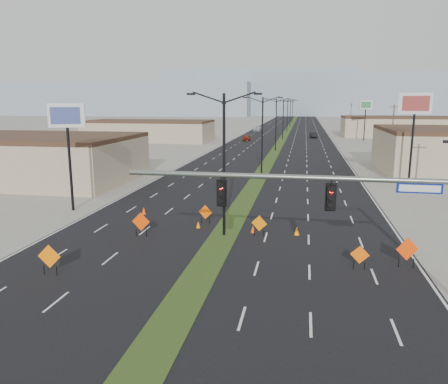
% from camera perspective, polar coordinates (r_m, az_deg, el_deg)
% --- Properties ---
extents(ground, '(600.00, 600.00, 0.00)m').
position_cam_1_polar(ground, '(20.74, -6.19, -15.43)').
color(ground, gray).
rests_on(ground, ground).
extents(road_surface, '(25.00, 400.00, 0.02)m').
position_cam_1_polar(road_surface, '(118.16, 7.75, 7.03)').
color(road_surface, black).
rests_on(road_surface, ground).
extents(median_strip, '(2.00, 400.00, 0.04)m').
position_cam_1_polar(median_strip, '(118.16, 7.75, 7.03)').
color(median_strip, '#294719').
rests_on(median_strip, ground).
extents(building_sw_far, '(30.00, 14.00, 4.50)m').
position_cam_1_polar(building_sw_far, '(109.50, -9.74, 7.79)').
color(building_sw_far, tan).
rests_on(building_sw_far, ground).
extents(building_se_far, '(44.00, 16.00, 5.00)m').
position_cam_1_polar(building_se_far, '(131.93, 24.87, 7.63)').
color(building_se_far, tan).
rests_on(building_se_far, ground).
extents(mesa_west, '(180.00, 50.00, 22.00)m').
position_cam_1_polar(mesa_west, '(323.00, -12.77, 11.72)').
color(mesa_west, '#899AA9').
rests_on(mesa_west, ground).
extents(mesa_center, '(220.00, 50.00, 28.00)m').
position_cam_1_polar(mesa_center, '(319.56, 16.95, 12.04)').
color(mesa_center, '#899AA9').
rests_on(mesa_center, ground).
extents(mesa_backdrop, '(140.00, 50.00, 32.00)m').
position_cam_1_polar(mesa_backdrop, '(339.57, 4.48, 12.79)').
color(mesa_backdrop, '#899AA9').
rests_on(mesa_backdrop, ground).
extents(signal_mast, '(16.30, 0.60, 8.00)m').
position_cam_1_polar(signal_mast, '(20.44, 18.91, -2.07)').
color(signal_mast, slate).
rests_on(signal_mast, ground).
extents(streetlight_0, '(5.15, 0.24, 10.02)m').
position_cam_1_polar(streetlight_0, '(30.41, 0.00, 4.12)').
color(streetlight_0, black).
rests_on(streetlight_0, ground).
extents(streetlight_1, '(5.15, 0.24, 10.02)m').
position_cam_1_polar(streetlight_1, '(58.05, 5.02, 7.70)').
color(streetlight_1, black).
rests_on(streetlight_1, ground).
extents(streetlight_2, '(5.15, 0.24, 10.02)m').
position_cam_1_polar(streetlight_2, '(85.92, 6.81, 8.96)').
color(streetlight_2, black).
rests_on(streetlight_2, ground).
extents(streetlight_3, '(5.15, 0.24, 10.02)m').
position_cam_1_polar(streetlight_3, '(113.85, 7.73, 9.59)').
color(streetlight_3, black).
rests_on(streetlight_3, ground).
extents(streetlight_4, '(5.15, 0.24, 10.02)m').
position_cam_1_polar(streetlight_4, '(141.81, 8.29, 9.98)').
color(streetlight_4, black).
rests_on(streetlight_4, ground).
extents(streetlight_5, '(5.15, 0.24, 10.02)m').
position_cam_1_polar(streetlight_5, '(169.79, 8.66, 10.23)').
color(streetlight_5, black).
rests_on(streetlight_5, ground).
extents(streetlight_6, '(5.15, 0.24, 10.02)m').
position_cam_1_polar(streetlight_6, '(197.77, 8.93, 10.42)').
color(streetlight_6, black).
rests_on(streetlight_6, ground).
extents(utility_pole_1, '(1.60, 0.20, 9.00)m').
position_cam_1_polar(utility_pole_1, '(79.15, 21.14, 7.49)').
color(utility_pole_1, '#4C3823').
rests_on(utility_pole_1, ground).
extents(utility_pole_2, '(1.60, 0.20, 9.00)m').
position_cam_1_polar(utility_pole_2, '(113.69, 17.93, 8.76)').
color(utility_pole_2, '#4C3823').
rests_on(utility_pole_2, ground).
extents(utility_pole_3, '(1.60, 0.20, 9.00)m').
position_cam_1_polar(utility_pole_3, '(148.45, 16.21, 9.42)').
color(utility_pole_3, '#4C3823').
rests_on(utility_pole_3, ground).
extents(car_left, '(1.65, 4.07, 1.39)m').
position_cam_1_polar(car_left, '(108.38, 2.95, 7.08)').
color(car_left, maroon).
rests_on(car_left, ground).
extents(car_mid, '(2.11, 4.64, 1.47)m').
position_cam_1_polar(car_mid, '(119.43, 11.60, 7.31)').
color(car_mid, black).
rests_on(car_mid, ground).
extents(car_far, '(2.80, 5.70, 1.59)m').
position_cam_1_polar(car_far, '(142.59, 4.48, 8.21)').
color(car_far, '#ADB2B7').
rests_on(car_far, ground).
extents(construction_sign_0, '(1.33, 0.11, 1.77)m').
position_cam_1_polar(construction_sign_0, '(26.09, -21.86, -7.93)').
color(construction_sign_0, orange).
rests_on(construction_sign_0, ground).
extents(construction_sign_1, '(1.33, 0.08, 1.77)m').
position_cam_1_polar(construction_sign_1, '(31.54, -10.80, -3.93)').
color(construction_sign_1, '#EF4205').
rests_on(construction_sign_1, ground).
extents(construction_sign_2, '(1.11, 0.26, 1.49)m').
position_cam_1_polar(construction_sign_2, '(34.36, -2.45, -2.73)').
color(construction_sign_2, '#FF5905').
rests_on(construction_sign_2, ground).
extents(construction_sign_3, '(1.12, 0.32, 1.53)m').
position_cam_1_polar(construction_sign_3, '(31.21, 4.62, -4.21)').
color(construction_sign_3, orange).
rests_on(construction_sign_3, ground).
extents(construction_sign_4, '(1.06, 0.15, 1.42)m').
position_cam_1_polar(construction_sign_4, '(26.31, 17.31, -7.94)').
color(construction_sign_4, '#FF6105').
rests_on(construction_sign_4, ground).
extents(construction_sign_5, '(1.33, 0.43, 1.83)m').
position_cam_1_polar(construction_sign_5, '(27.38, 22.82, -7.00)').
color(construction_sign_5, '#F83C05').
rests_on(construction_sign_5, ground).
extents(cone_0, '(0.42, 0.42, 0.53)m').
position_cam_1_polar(cone_0, '(33.33, -3.39, -4.28)').
color(cone_0, orange).
rests_on(cone_0, ground).
extents(cone_1, '(0.44, 0.44, 0.55)m').
position_cam_1_polar(cone_1, '(32.16, 3.80, -4.86)').
color(cone_1, '#F84A05').
rests_on(cone_1, ground).
extents(cone_2, '(0.45, 0.45, 0.64)m').
position_cam_1_polar(cone_2, '(31.94, 9.49, -5.03)').
color(cone_2, orange).
rests_on(cone_2, ground).
extents(cone_3, '(0.44, 0.44, 0.63)m').
position_cam_1_polar(cone_3, '(37.85, -10.43, -2.42)').
color(cone_3, '#F94505').
rests_on(cone_3, ground).
extents(pole_sign_west, '(2.96, 1.39, 9.30)m').
position_cam_1_polar(pole_sign_west, '(39.96, -19.82, 8.36)').
color(pole_sign_west, black).
rests_on(pole_sign_west, ground).
extents(pole_sign_east_near, '(3.33, 1.37, 10.39)m').
position_cam_1_polar(pole_sign_east_near, '(52.08, 23.66, 9.76)').
color(pole_sign_east_near, black).
rests_on(pole_sign_east_near, ground).
extents(pole_sign_east_far, '(3.11, 1.40, 9.75)m').
position_cam_1_polar(pole_sign_east_far, '(113.48, 18.03, 10.42)').
color(pole_sign_east_far, black).
rests_on(pole_sign_east_far, ground).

